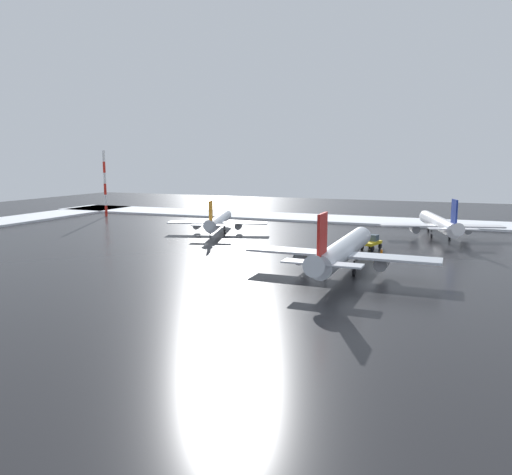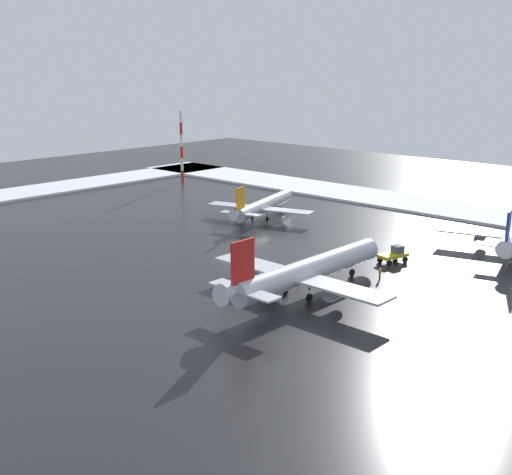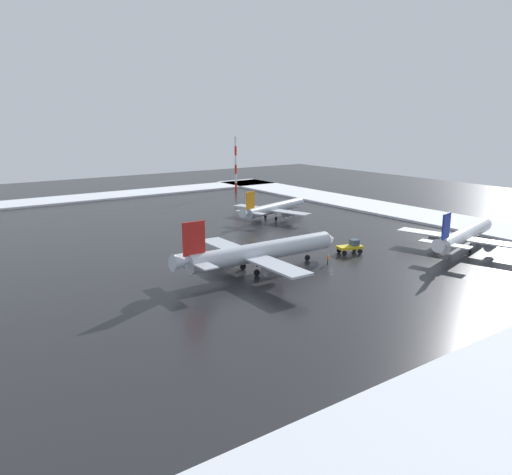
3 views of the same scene
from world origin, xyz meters
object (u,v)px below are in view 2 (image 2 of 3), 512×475
object	(u,v)px
airplane_parked_portside	(263,205)
pushback_tug	(394,254)
antenna_mast	(182,147)
airplane_far_rear	(307,271)
ground_crew_beside_wing	(298,274)
ground_crew_mid_apron	(380,273)

from	to	relation	value
airplane_parked_portside	pushback_tug	bearing A→B (deg)	-120.75
airplane_parked_portside	antenna_mast	world-z (taller)	antenna_mast
airplane_far_rear	ground_crew_beside_wing	xyz separation A→B (m)	(4.12, -3.35, -2.18)
airplane_parked_portside	pushback_tug	size ratio (longest dim) A/B	5.06
airplane_far_rear	antenna_mast	world-z (taller)	antenna_mast
ground_crew_mid_apron	antenna_mast	size ratio (longest dim) A/B	0.09
airplane_parked_portside	ground_crew_mid_apron	distance (m)	40.72
airplane_far_rear	antenna_mast	xyz separation A→B (m)	(76.26, -45.01, 5.94)
pushback_tug	antenna_mast	size ratio (longest dim) A/B	0.28
pushback_tug	airplane_parked_portside	bearing A→B (deg)	91.44
airplane_parked_portside	antenna_mast	xyz separation A→B (m)	(43.03, -16.64, 6.55)
airplane_parked_portside	antenna_mast	distance (m)	46.60
airplane_parked_portside	airplane_far_rear	bearing A→B (deg)	-147.36
ground_crew_mid_apron	antenna_mast	bearing A→B (deg)	110.17
airplane_far_rear	ground_crew_beside_wing	size ratio (longest dim) A/B	18.71
airplane_far_rear	pushback_tug	size ratio (longest dim) A/B	6.38
airplane_parked_portside	ground_crew_beside_wing	xyz separation A→B (m)	(-29.11, 25.03, -1.57)
pushback_tug	ground_crew_beside_wing	distance (m)	17.34
airplane_far_rear	ground_crew_mid_apron	distance (m)	12.31
ground_crew_beside_wing	antenna_mast	world-z (taller)	antenna_mast
airplane_far_rear	ground_crew_mid_apron	bearing A→B (deg)	-17.86
pushback_tug	airplane_far_rear	bearing A→B (deg)	-167.48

